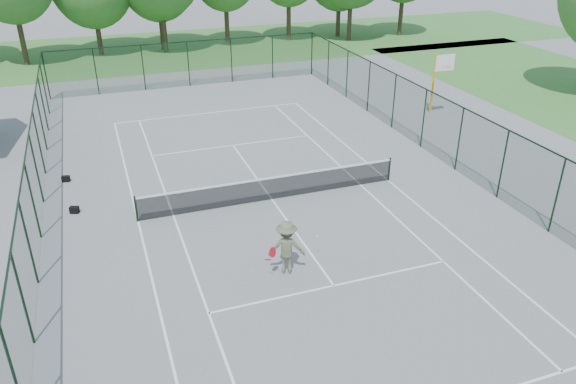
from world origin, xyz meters
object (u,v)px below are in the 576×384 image
Objects in this scene: tennis_net at (272,187)px; sports_bag_a at (74,210)px; tennis_player at (287,247)px; basketball_goal at (440,72)px.

sports_bag_a is (-7.79, 1.55, -0.44)m from tennis_net.
tennis_player is (-1.17, -5.11, 0.37)m from tennis_net.
sports_bag_a is 0.16× the size of tennis_player.
sports_bag_a is at bearing 134.83° from tennis_player.
tennis_player is at bearing -23.87° from sports_bag_a.
basketball_goal is 1.67× the size of tennis_player.
sports_bag_a is 9.43m from tennis_player.
basketball_goal reaches higher than tennis_player.
tennis_net is 5.07× the size of tennis_player.
basketball_goal is at bearing 36.39° from sports_bag_a.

